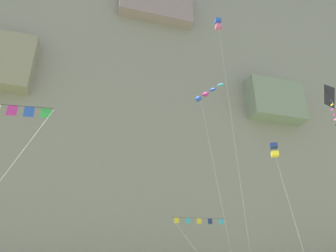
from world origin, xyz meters
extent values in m
cube|color=gray|center=(0.00, 53.10, 34.11)|extent=(180.00, 21.42, 68.23)
cube|color=gray|center=(0.00, 42.33, 46.39)|extent=(13.29, 4.33, 8.20)
cube|color=gray|center=(21.62, 41.10, 29.04)|extent=(10.11, 3.30, 7.39)
cube|color=blue|center=(6.94, 31.78, 34.88)|extent=(0.92, 0.92, 0.57)
cube|color=pink|center=(6.94, 31.78, 33.82)|extent=(0.92, 0.92, 0.57)
cylinder|color=black|center=(7.31, 31.78, 34.35)|extent=(0.03, 0.03, 1.55)
cylinder|color=black|center=(6.57, 31.78, 34.35)|extent=(0.03, 0.03, 1.55)
cylinder|color=silver|center=(6.72, 30.14, 16.83)|extent=(0.46, 3.30, 33.42)
ellipsoid|color=blue|center=(5.14, 36.14, 24.10)|extent=(1.20, 1.36, 0.88)
ellipsoid|color=#CC3399|center=(5.76, 35.02, 24.30)|extent=(1.07, 1.28, 0.75)
ellipsoid|color=blue|center=(6.37, 33.90, 24.49)|extent=(0.94, 1.20, 0.62)
ellipsoid|color=#38B2D1|center=(6.99, 32.79, 24.68)|extent=(0.82, 1.11, 0.48)
cylinder|color=silver|center=(5.68, 33.23, 12.05)|extent=(0.72, 5.15, 23.86)
cylinder|color=black|center=(-12.04, 12.03, 7.87)|extent=(3.28, 0.36, 0.02)
cube|color=green|center=(-10.67, 11.89, 7.66)|extent=(0.33, 0.08, 0.37)
cube|color=blue|center=(-11.22, 11.94, 7.66)|extent=(0.33, 0.08, 0.37)
cube|color=#CC3399|center=(-11.77, 12.00, 7.66)|extent=(0.33, 0.07, 0.37)
cube|color=navy|center=(7.20, 23.89, 12.75)|extent=(0.83, 0.83, 0.43)
cube|color=yellow|center=(7.20, 23.89, 11.96)|extent=(0.83, 0.83, 0.43)
cylinder|color=black|center=(7.47, 23.89, 12.36)|extent=(0.02, 0.02, 1.17)
cylinder|color=black|center=(6.92, 23.89, 12.36)|extent=(0.02, 0.02, 1.17)
cylinder|color=silver|center=(7.09, 22.61, 5.93)|extent=(0.23, 2.59, 11.62)
cylinder|color=black|center=(4.40, 35.94, 7.86)|extent=(6.71, 0.49, 0.03)
cube|color=yellow|center=(1.72, 36.13, 7.53)|extent=(0.53, 0.10, 0.59)
cube|color=#38B2D1|center=(3.06, 36.04, 7.53)|extent=(0.53, 0.08, 0.59)
cube|color=yellow|center=(4.40, 35.94, 7.53)|extent=(0.53, 0.11, 0.59)
cube|color=navy|center=(5.74, 35.85, 7.53)|extent=(0.53, 0.11, 0.59)
cube|color=#38B2D1|center=(7.08, 35.76, 7.53)|extent=(0.53, 0.08, 0.59)
cube|color=black|center=(8.31, 17.71, 14.67)|extent=(0.72, 1.90, 1.92)
cylinder|color=black|center=(8.31, 17.71, 14.67)|extent=(0.66, 0.04, 1.53)
cube|color=yellow|center=(8.34, 17.71, 13.93)|extent=(0.04, 0.24, 0.12)
cube|color=#CC3399|center=(8.26, 17.71, 13.51)|extent=(0.03, 0.24, 0.12)
cube|color=#CC3399|center=(8.32, 17.71, 13.10)|extent=(0.10, 0.23, 0.12)
cube|color=pink|center=(8.32, 17.71, 12.69)|extent=(0.07, 0.24, 0.12)
camera|label=1|loc=(-9.17, 1.74, 2.88)|focal=32.38mm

